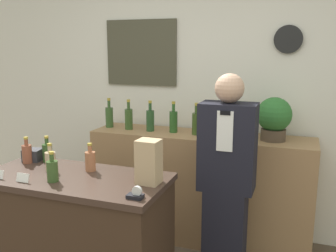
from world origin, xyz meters
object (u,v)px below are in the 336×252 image
object	(u,v)px
shopkeeper	(226,182)
paper_bag	(149,162)
potted_plant	(274,118)
tape_dispenser	(136,194)

from	to	relation	value
shopkeeper	paper_bag	world-z (taller)	shopkeeper
potted_plant	tape_dispenser	bearing A→B (deg)	-114.65
shopkeeper	potted_plant	bearing A→B (deg)	63.39
tape_dispenser	paper_bag	bearing A→B (deg)	95.63
tape_dispenser	potted_plant	bearing A→B (deg)	65.35
shopkeeper	tape_dispenser	xyz separation A→B (m)	(-0.35, -0.81, 0.17)
potted_plant	paper_bag	xyz separation A→B (m)	(-0.65, -1.11, -0.12)
paper_bag	tape_dispenser	size ratio (longest dim) A/B	3.05
shopkeeper	tape_dispenser	world-z (taller)	shopkeeper
shopkeeper	paper_bag	xyz separation A→B (m)	(-0.37, -0.57, 0.28)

